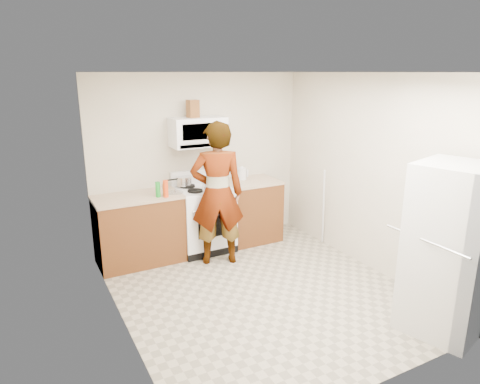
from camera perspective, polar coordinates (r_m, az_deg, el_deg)
floor at (r=5.21m, az=2.97°, el=-13.03°), size 3.60×3.60×0.00m
back_wall at (r=6.29m, az=-5.29°, el=4.17°), size 3.20×0.02×2.50m
right_wall at (r=5.70m, az=17.01°, el=2.33°), size 0.02×3.60×2.50m
cabinet_left at (r=5.92m, az=-13.29°, el=-5.01°), size 1.12×0.62×0.90m
counter_left at (r=5.77m, az=-13.58°, el=-0.67°), size 1.14×0.64×0.03m
cabinet_right at (r=6.53m, az=1.43°, el=-2.61°), size 0.80×0.62×0.90m
counter_right at (r=6.40m, az=1.45°, el=1.37°), size 0.82×0.64×0.03m
gas_range at (r=6.18m, az=-4.86°, el=-3.38°), size 0.76×0.65×1.13m
microwave at (r=6.01m, az=-5.61°, el=7.98°), size 0.76×0.38×0.40m
person at (r=5.62m, az=-3.05°, el=-0.26°), size 0.81×0.66×1.92m
fridge at (r=4.62m, az=26.17°, el=-6.97°), size 0.87×0.87×1.70m
kettle at (r=6.45m, az=0.24°, el=2.44°), size 0.17×0.17×0.17m
jug at (r=5.96m, az=-6.31°, el=10.98°), size 0.15×0.15×0.24m
saucepan at (r=6.10m, az=-7.50°, el=1.47°), size 0.26×0.26×0.12m
tray at (r=5.99m, az=-3.75°, el=0.71°), size 0.29×0.23×0.05m
bottle_spray at (r=5.61m, az=-9.88°, el=0.43°), size 0.09×0.09×0.22m
bottle_hot_sauce at (r=5.68m, az=-10.03°, el=0.30°), size 0.06×0.06×0.16m
bottle_green_cap at (r=5.64m, az=-10.90°, el=0.33°), size 0.07×0.07×0.20m
pot_lid at (r=5.82m, az=-8.66°, el=-0.04°), size 0.29×0.29×0.01m
broom at (r=6.37m, az=11.06°, el=-2.03°), size 0.19×0.19×1.17m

